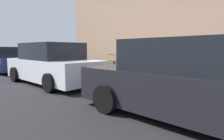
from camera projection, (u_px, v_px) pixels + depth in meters
The scene contains 16 objects.
ground_plane at pixel (97, 82), 8.11m from camera, with size 40.00×40.00×0.00m, color black.
sidewalk_curb at pixel (133, 75), 9.86m from camera, with size 18.00×5.00×0.14m, color gray.
suitcase_olive_0 at pixel (189, 80), 5.70m from camera, with size 0.35×0.19×0.76m.
suitcase_maroon_1 at pixel (174, 78), 6.02m from camera, with size 0.44×0.25×0.78m.
suitcase_red_2 at pixel (160, 78), 6.36m from camera, with size 0.37×0.24×0.84m.
suitcase_silver_3 at pixel (149, 74), 6.69m from camera, with size 0.38×0.21×0.82m.
suitcase_teal_4 at pixel (139, 74), 7.11m from camera, with size 0.50×0.27×0.74m.
suitcase_navy_5 at pixel (128, 74), 7.46m from camera, with size 0.41×0.25×0.81m.
suitcase_black_6 at pixel (118, 73), 7.77m from camera, with size 0.41×0.23×0.79m.
suitcase_olive_7 at pixel (111, 69), 8.15m from camera, with size 0.40×0.19×1.06m.
suitcase_maroon_8 at pixel (103, 70), 8.47m from camera, with size 0.42×0.27×0.73m.
fire_hydrant at pixel (93, 67), 8.99m from camera, with size 0.39×0.21×0.78m.
bollard_post at pixel (82, 67), 9.42m from camera, with size 0.16×0.16×0.75m, color #333338.
parked_car_charcoal_0 at pixel (189, 82), 3.71m from camera, with size 4.80×2.06×1.63m.
parked_car_white_1 at pixel (52, 65), 7.72m from camera, with size 4.87×2.25×1.67m.
parked_car_navy_2 at pixel (9, 60), 11.68m from camera, with size 4.42×2.17×1.54m.
Camera 1 is at (-6.12, 5.20, 1.43)m, focal length 29.74 mm.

